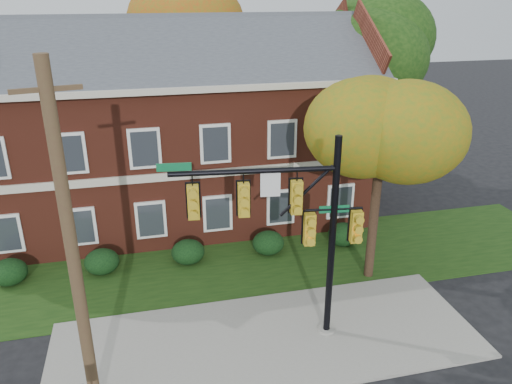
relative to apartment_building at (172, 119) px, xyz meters
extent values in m
plane|color=black|center=(2.00, -11.95, -4.99)|extent=(120.00, 120.00, 0.00)
cube|color=gray|center=(2.00, -10.95, -4.95)|extent=(14.00, 5.00, 0.08)
cube|color=#193811|center=(2.00, -5.95, -4.97)|extent=(30.00, 6.00, 0.04)
cube|color=maroon|center=(0.00, 0.05, -1.49)|extent=(18.00, 8.00, 7.00)
cube|color=beige|center=(0.00, 0.05, 2.13)|extent=(18.80, 8.80, 0.24)
cube|color=beige|center=(0.00, -3.98, -1.49)|extent=(18.00, 0.12, 0.35)
ellipsoid|color=black|center=(-7.00, -5.25, -4.46)|extent=(1.40, 1.26, 1.05)
ellipsoid|color=black|center=(-3.50, -5.25, -4.46)|extent=(1.40, 1.26, 1.05)
ellipsoid|color=black|center=(0.00, -5.25, -4.46)|extent=(1.40, 1.26, 1.05)
ellipsoid|color=black|center=(3.50, -5.25, -4.46)|extent=(1.40, 1.26, 1.05)
ellipsoid|color=black|center=(7.00, -5.25, -4.46)|extent=(1.40, 1.26, 1.05)
cylinder|color=black|center=(7.00, -7.95, -2.11)|extent=(0.36, 0.36, 5.76)
ellipsoid|color=#A66A0E|center=(7.00, -7.95, 1.49)|extent=(4.25, 4.25, 3.60)
ellipsoid|color=#A66A0E|center=(7.62, -8.33, 2.09)|extent=(3.50, 3.50, 3.00)
cylinder|color=black|center=(11.00, 1.05, -1.47)|extent=(0.36, 0.36, 7.04)
ellipsoid|color=black|center=(11.00, 1.05, 2.93)|extent=(5.95, 5.95, 5.04)
ellipsoid|color=black|center=(11.88, 0.52, 3.53)|extent=(4.90, 4.90, 4.20)
cylinder|color=black|center=(1.00, 8.05, -1.15)|extent=(0.36, 0.36, 7.68)
ellipsoid|color=#CB3F11|center=(1.00, 8.05, 3.65)|extent=(6.46, 6.46, 5.47)
ellipsoid|color=#CB3F11|center=(1.95, 7.48, 4.25)|extent=(5.32, 5.32, 4.56)
cylinder|color=gray|center=(4.05, -10.97, -4.91)|extent=(0.55, 0.55, 0.16)
cylinder|color=black|center=(4.05, -10.97, -1.53)|extent=(0.24, 0.24, 6.91)
cylinder|color=black|center=(1.60, -10.68, 0.94)|extent=(4.92, 0.73, 0.16)
cylinder|color=black|center=(4.05, -10.97, -0.40)|extent=(1.77, 0.29, 0.08)
cube|color=gold|center=(-0.17, -10.47, 0.05)|extent=(0.47, 0.34, 1.15)
cube|color=gold|center=(1.30, -10.65, 0.05)|extent=(0.47, 0.34, 1.15)
cube|color=gold|center=(2.87, -10.83, 0.05)|extent=(0.47, 0.34, 1.15)
cube|color=silver|center=(2.09, -10.74, 0.49)|extent=(0.59, 0.11, 0.74)
cube|color=#0D6739|center=(-0.66, -10.42, 1.16)|extent=(0.99, 0.15, 0.24)
cube|color=gold|center=(3.31, -10.88, -1.04)|extent=(0.47, 0.34, 1.15)
cube|color=gold|center=(4.78, -11.05, -1.04)|extent=(0.47, 0.34, 1.15)
cube|color=#0D6739|center=(4.05, -10.97, -0.40)|extent=(0.94, 0.15, 0.23)
cylinder|color=brown|center=(-3.36, -12.53, -0.19)|extent=(0.38, 0.38, 9.59)
cube|color=brown|center=(-3.36, -12.53, 3.85)|extent=(1.48, 0.43, 0.11)
camera|label=1|loc=(-1.46, -23.90, 5.85)|focal=35.00mm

